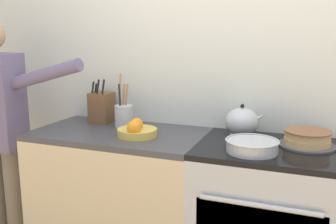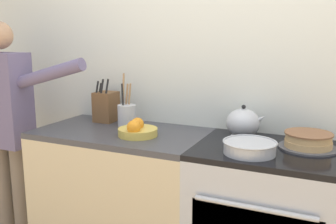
{
  "view_description": "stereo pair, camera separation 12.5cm",
  "coord_description": "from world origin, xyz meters",
  "px_view_note": "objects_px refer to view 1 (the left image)",
  "views": [
    {
      "loc": [
        0.44,
        -1.66,
        1.49
      ],
      "look_at": [
        -0.3,
        0.27,
        1.07
      ],
      "focal_mm": 40.0,
      "sensor_mm": 36.0,
      "label": 1
    },
    {
      "loc": [
        0.55,
        -1.61,
        1.49
      ],
      "look_at": [
        -0.3,
        0.27,
        1.07
      ],
      "focal_mm": 40.0,
      "sensor_mm": 36.0,
      "label": 2
    }
  ],
  "objects_px": {
    "knife_block": "(102,107)",
    "layer_cake": "(307,139)",
    "utensil_crock": "(124,115)",
    "fruit_bowl": "(137,131)",
    "tea_kettle": "(242,122)",
    "mixing_bowl": "(252,146)"
  },
  "relations": [
    {
      "from": "layer_cake",
      "to": "mixing_bowl",
      "type": "height_order",
      "value": "layer_cake"
    },
    {
      "from": "layer_cake",
      "to": "mixing_bowl",
      "type": "relative_size",
      "value": 1.1
    },
    {
      "from": "mixing_bowl",
      "to": "utensil_crock",
      "type": "height_order",
      "value": "utensil_crock"
    },
    {
      "from": "layer_cake",
      "to": "fruit_bowl",
      "type": "relative_size",
      "value": 1.28
    },
    {
      "from": "tea_kettle",
      "to": "mixing_bowl",
      "type": "xyz_separation_m",
      "value": [
        0.1,
        -0.3,
        -0.05
      ]
    },
    {
      "from": "tea_kettle",
      "to": "utensil_crock",
      "type": "bearing_deg",
      "value": -176.58
    },
    {
      "from": "layer_cake",
      "to": "tea_kettle",
      "type": "relative_size",
      "value": 1.25
    },
    {
      "from": "tea_kettle",
      "to": "utensil_crock",
      "type": "distance_m",
      "value": 0.75
    },
    {
      "from": "knife_block",
      "to": "fruit_bowl",
      "type": "bearing_deg",
      "value": -33.8
    },
    {
      "from": "mixing_bowl",
      "to": "fruit_bowl",
      "type": "xyz_separation_m",
      "value": [
        -0.67,
        0.06,
        0.0
      ]
    },
    {
      "from": "tea_kettle",
      "to": "mixing_bowl",
      "type": "height_order",
      "value": "tea_kettle"
    },
    {
      "from": "layer_cake",
      "to": "knife_block",
      "type": "bearing_deg",
      "value": 175.31
    },
    {
      "from": "tea_kettle",
      "to": "fruit_bowl",
      "type": "height_order",
      "value": "tea_kettle"
    },
    {
      "from": "utensil_crock",
      "to": "fruit_bowl",
      "type": "height_order",
      "value": "utensil_crock"
    },
    {
      "from": "knife_block",
      "to": "tea_kettle",
      "type": "bearing_deg",
      "value": -1.14
    },
    {
      "from": "layer_cake",
      "to": "tea_kettle",
      "type": "height_order",
      "value": "tea_kettle"
    },
    {
      "from": "tea_kettle",
      "to": "knife_block",
      "type": "relative_size",
      "value": 0.8
    },
    {
      "from": "mixing_bowl",
      "to": "knife_block",
      "type": "distance_m",
      "value": 1.1
    },
    {
      "from": "knife_block",
      "to": "fruit_bowl",
      "type": "xyz_separation_m",
      "value": [
        0.38,
        -0.25,
        -0.07
      ]
    },
    {
      "from": "knife_block",
      "to": "layer_cake",
      "type": "bearing_deg",
      "value": -4.69
    },
    {
      "from": "layer_cake",
      "to": "fruit_bowl",
      "type": "distance_m",
      "value": 0.93
    },
    {
      "from": "knife_block",
      "to": "fruit_bowl",
      "type": "relative_size",
      "value": 1.28
    }
  ]
}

